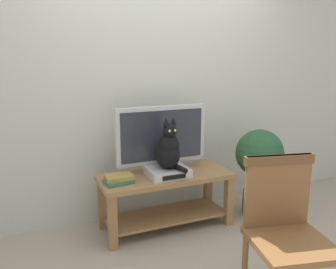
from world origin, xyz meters
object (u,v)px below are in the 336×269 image
tv (162,137)px  media_box (168,172)px  cat (168,150)px  wooden_chair (285,224)px  tv_stand (166,191)px  potted_plant (259,162)px  book_stack (119,179)px

tv → media_box: (-0.01, -0.16, -0.28)m
cat → wooden_chair: cat is taller
tv → media_box: size_ratio=2.39×
tv_stand → cat: bearing=-95.1°
tv → potted_plant: (0.95, -0.22, -0.29)m
tv_stand → potted_plant: potted_plant is taller
cat → tv: bearing=87.9°
tv → book_stack: tv is taller
tv_stand → book_stack: bearing=-173.6°
tv_stand → media_box: 0.21m
book_stack → potted_plant: (1.40, -0.07, 0.00)m
tv_stand → cat: 0.42m
tv_stand → wooden_chair: bearing=-78.5°
potted_plant → book_stack: bearing=177.2°
tv_stand → tv: (0.00, 0.10, 0.49)m
tv_stand → wooden_chair: size_ratio=1.26×
media_box → wooden_chair: wooden_chair is taller
tv_stand → book_stack: size_ratio=4.84×
potted_plant → tv: bearing=166.9°
book_stack → tv_stand: bearing=6.4°
tv_stand → wooden_chair: (0.26, -1.27, 0.21)m
tv_stand → book_stack: 0.50m
tv_stand → cat: size_ratio=2.62×
cat → potted_plant: cat is taller
tv_stand → media_box: bearing=-97.5°
tv_stand → wooden_chair: wooden_chair is taller
tv → book_stack: bearing=-161.5°
tv_stand → potted_plant: (0.95, -0.12, 0.20)m
tv → cat: size_ratio=1.85×
potted_plant → media_box: bearing=176.2°
media_box → cat: size_ratio=0.78×
tv_stand → book_stack: (-0.45, -0.05, 0.20)m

